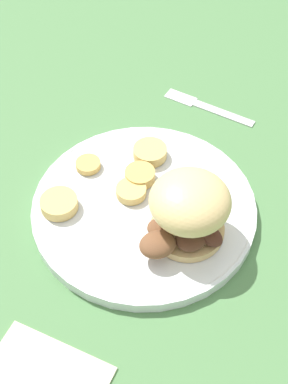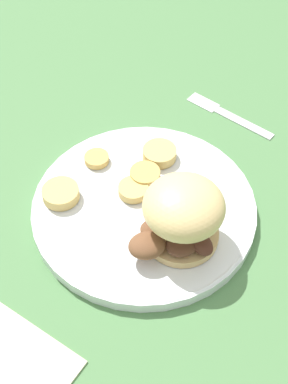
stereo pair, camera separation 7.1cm
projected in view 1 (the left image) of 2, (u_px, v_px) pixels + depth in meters
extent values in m
plane|color=#4C7A47|center=(144.00, 212.00, 0.75)|extent=(4.00, 4.00, 0.00)
cylinder|color=white|center=(144.00, 208.00, 0.74)|extent=(0.31, 0.31, 0.02)
torus|color=white|center=(144.00, 205.00, 0.73)|extent=(0.31, 0.31, 0.01)
cylinder|color=tan|center=(187.00, 229.00, 0.70)|extent=(0.10, 0.10, 0.01)
ellipsoid|color=#4C281E|center=(208.00, 234.00, 0.67)|extent=(0.05, 0.05, 0.02)
ellipsoid|color=#4C281E|center=(168.00, 205.00, 0.70)|extent=(0.03, 0.03, 0.02)
ellipsoid|color=#563323|center=(192.00, 237.00, 0.67)|extent=(0.06, 0.06, 0.02)
ellipsoid|color=brown|center=(158.00, 244.00, 0.66)|extent=(0.05, 0.06, 0.02)
ellipsoid|color=brown|center=(158.00, 227.00, 0.68)|extent=(0.04, 0.04, 0.01)
ellipsoid|color=#4C281E|center=(190.00, 193.00, 0.71)|extent=(0.04, 0.04, 0.02)
ellipsoid|color=#4C281E|center=(190.00, 220.00, 0.68)|extent=(0.05, 0.05, 0.01)
ellipsoid|color=#E5C17F|center=(190.00, 201.00, 0.65)|extent=(0.10, 0.10, 0.06)
cylinder|color=tan|center=(143.00, 175.00, 0.75)|extent=(0.04, 0.04, 0.02)
cylinder|color=#DBB766|center=(131.00, 191.00, 0.74)|extent=(0.04, 0.04, 0.01)
cylinder|color=tan|center=(88.00, 165.00, 0.77)|extent=(0.04, 0.04, 0.01)
cylinder|color=#DBB766|center=(59.00, 204.00, 0.72)|extent=(0.05, 0.05, 0.02)
cylinder|color=#DBB766|center=(150.00, 152.00, 0.78)|extent=(0.05, 0.05, 0.02)
cube|color=silver|center=(223.00, 113.00, 0.87)|extent=(0.08, 0.09, 0.00)
cube|color=silver|center=(181.00, 97.00, 0.90)|extent=(0.05, 0.06, 0.00)
cube|color=beige|center=(44.00, 378.00, 0.59)|extent=(0.15, 0.16, 0.01)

